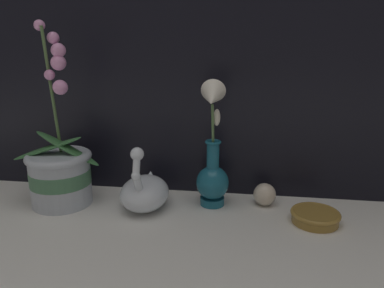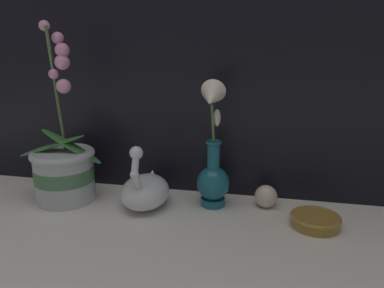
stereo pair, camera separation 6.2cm
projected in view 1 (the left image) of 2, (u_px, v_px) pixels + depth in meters
The scene contains 6 objects.
ground_plane at pixel (177, 227), 0.91m from camera, with size 2.80×2.80×0.00m, color silver.
orchid_potted_plant at pixel (60, 171), 1.02m from camera, with size 0.24×0.18×0.49m.
swan_figurine at pixel (145, 191), 1.01m from camera, with size 0.13×0.19×0.19m.
blue_vase at pixel (212, 163), 1.00m from camera, with size 0.09×0.14×0.35m.
glass_sphere at pixel (265, 194), 1.03m from camera, with size 0.06×0.06×0.06m.
amber_dish at pixel (315, 216), 0.93m from camera, with size 0.12×0.12×0.03m.
Camera 1 is at (0.15, -0.81, 0.45)m, focal length 35.00 mm.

